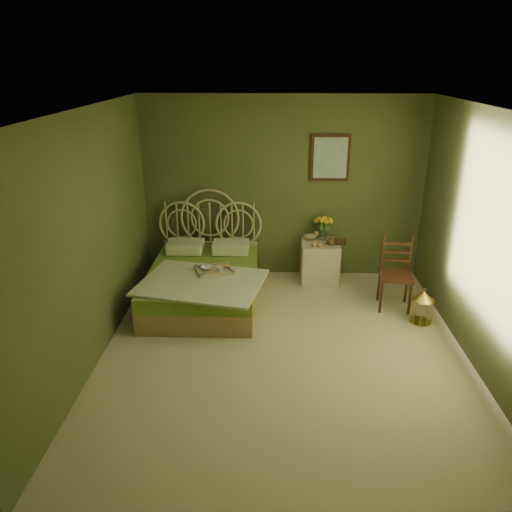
{
  "coord_description": "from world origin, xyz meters",
  "views": [
    {
      "loc": [
        -0.15,
        -4.73,
        3.04
      ],
      "look_at": [
        -0.34,
        1.0,
        0.76
      ],
      "focal_mm": 35.0,
      "sensor_mm": 36.0,
      "label": 1
    }
  ],
  "objects_px": {
    "nightstand": "(320,257)",
    "birdcage": "(422,307)",
    "chair": "(395,268)",
    "bed": "(204,280)"
  },
  "relations": [
    {
      "from": "nightstand",
      "to": "birdcage",
      "type": "distance_m",
      "value": 1.69
    },
    {
      "from": "nightstand",
      "to": "chair",
      "type": "distance_m",
      "value": 1.18
    },
    {
      "from": "bed",
      "to": "birdcage",
      "type": "bearing_deg",
      "value": -10.51
    },
    {
      "from": "chair",
      "to": "birdcage",
      "type": "relative_size",
      "value": 2.28
    },
    {
      "from": "nightstand",
      "to": "birdcage",
      "type": "height_order",
      "value": "nightstand"
    },
    {
      "from": "chair",
      "to": "birdcage",
      "type": "distance_m",
      "value": 0.61
    },
    {
      "from": "birdcage",
      "to": "chair",
      "type": "bearing_deg",
      "value": 119.47
    },
    {
      "from": "chair",
      "to": "birdcage",
      "type": "xyz_separation_m",
      "value": [
        0.26,
        -0.46,
        -0.32
      ]
    },
    {
      "from": "bed",
      "to": "nightstand",
      "type": "height_order",
      "value": "bed"
    },
    {
      "from": "nightstand",
      "to": "bed",
      "type": "bearing_deg",
      "value": -155.97
    }
  ]
}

